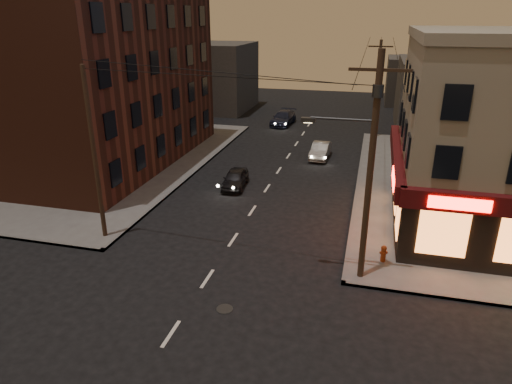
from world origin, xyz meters
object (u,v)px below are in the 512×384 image
(sedan_near, at_px, (235,179))
(fire_hydrant, at_px, (384,253))
(sedan_far, at_px, (283,118))
(sedan_mid, at_px, (320,151))

(sedan_near, relative_size, fire_hydrant, 4.31)
(sedan_near, xyz_separation_m, sedan_far, (-0.54, 19.70, 0.09))
(fire_hydrant, bearing_deg, sedan_mid, 107.05)
(sedan_near, xyz_separation_m, fire_hydrant, (10.02, -8.28, -0.01))
(sedan_near, distance_m, fire_hydrant, 13.00)
(sedan_far, xyz_separation_m, fire_hydrant, (10.56, -27.98, -0.10))
(sedan_mid, relative_size, fire_hydrant, 4.65)
(sedan_far, bearing_deg, fire_hydrant, -65.26)
(sedan_near, xyz_separation_m, sedan_mid, (4.91, 8.39, 0.03))
(sedan_mid, distance_m, sedan_far, 12.55)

